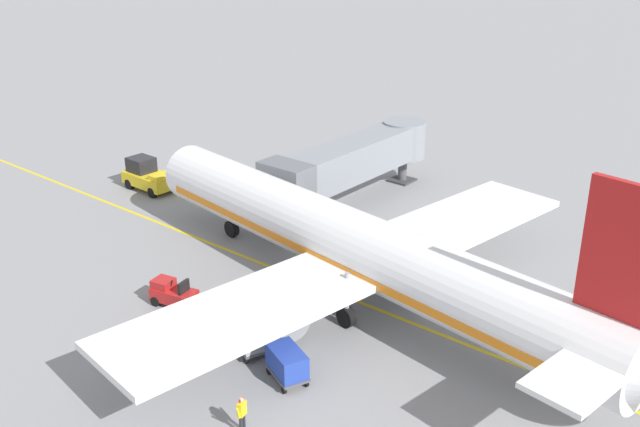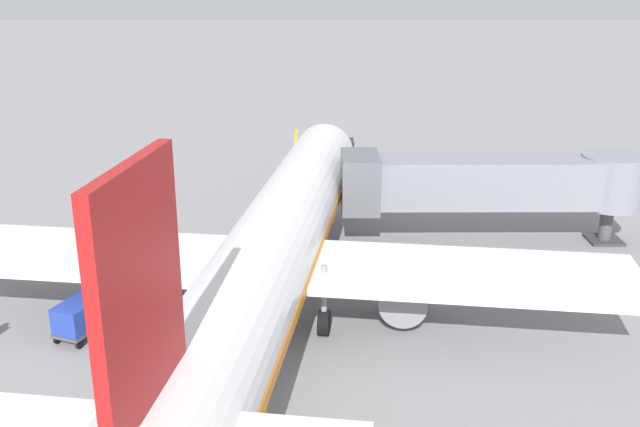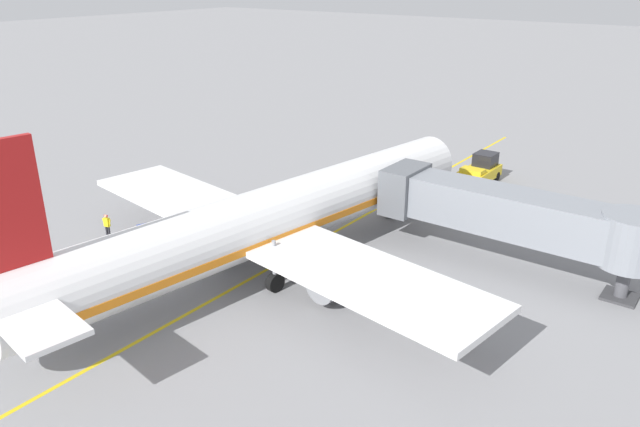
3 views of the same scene
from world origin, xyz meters
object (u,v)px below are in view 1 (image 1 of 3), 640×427
Objects in this scene: parked_airliner at (355,247)px; ground_crew_wing_walker at (242,413)px; baggage_cart_second_in_train at (287,362)px; baggage_cart_front at (249,335)px; pushback_tractor at (149,176)px; jet_bridge at (353,159)px; baggage_tug_lead at (173,293)px.

ground_crew_wing_walker is at bearing -164.94° from parked_airliner.
parked_airliner is at bearing 15.27° from baggage_cart_second_in_train.
parked_airliner is at bearing 15.06° from ground_crew_wing_walker.
ground_crew_wing_walker is (-4.39, -3.96, 0.00)m from baggage_cart_front.
parked_airliner is 12.68× the size of baggage_cart_second_in_train.
baggage_cart_front is 3.02m from baggage_cart_second_in_train.
baggage_cart_second_in_train is 3.95m from ground_crew_wing_walker.
baggage_cart_second_in_train is 1.74× the size of ground_crew_wing_walker.
baggage_cart_front is at bearing -116.77° from pushback_tractor.
ground_crew_wing_walker reaches higher than baggage_cart_second_in_train.
ground_crew_wing_walker is (-3.82, -1.00, 0.00)m from baggage_cart_second_in_train.
jet_bridge is at bearing 37.79° from parked_airliner.
pushback_tractor is at bearing 118.31° from jet_bridge.
baggage_cart_second_in_train is at bearing -164.73° from parked_airliner.
jet_bridge is at bearing -61.69° from pushback_tractor.
pushback_tractor reaches higher than baggage_cart_second_in_train.
jet_bridge is at bearing 27.32° from ground_crew_wing_walker.
baggage_cart_front is at bearing -156.95° from jet_bridge.
jet_bridge is 22.14m from baggage_cart_second_in_train.
pushback_tractor is at bearing 64.95° from baggage_cart_second_in_train.
parked_airliner reaches higher than jet_bridge.
jet_bridge is 20.32m from baggage_cart_front.
ground_crew_wing_walker is at bearing -115.60° from baggage_tug_lead.
ground_crew_wing_walker is (-15.43, -25.82, -0.15)m from pushback_tractor.
baggage_cart_front is (-0.57, -6.40, 0.24)m from baggage_tug_lead.
parked_airliner is at bearing -46.75° from baggage_tug_lead.
baggage_cart_front is at bearing 173.76° from parked_airliner.
jet_bridge is 9.67× the size of ground_crew_wing_walker.
baggage_tug_lead is (-10.46, -15.47, -0.39)m from pushback_tractor.
baggage_tug_lead is at bearing -175.24° from jet_bridge.
parked_airliner is 12.68× the size of baggage_cart_front.
parked_airliner is at bearing -142.21° from jet_bridge.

